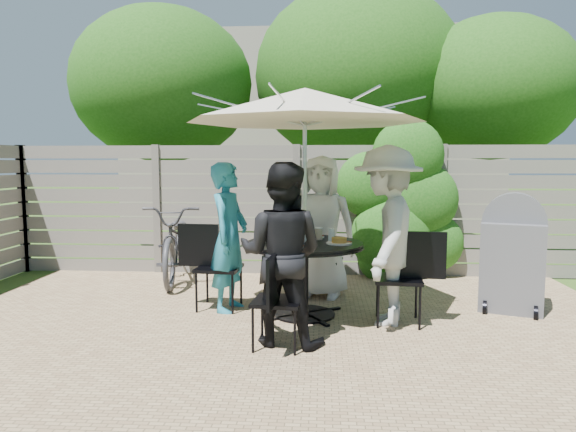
# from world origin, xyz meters

# --- Properties ---
(backyard_envelope) EXTENTS (60.00, 60.00, 5.00)m
(backyard_envelope) POSITION_xyz_m (0.09, 10.29, 2.61)
(backyard_envelope) COLOR #335119
(backyard_envelope) RESTS_ON ground
(patio_table) EXTENTS (1.42, 1.42, 0.79)m
(patio_table) POSITION_xyz_m (0.18, 1.02, 0.55)
(patio_table) COLOR black
(patio_table) RESTS_ON ground
(umbrella) EXTENTS (2.85, 2.85, 2.34)m
(umbrella) POSITION_xyz_m (0.18, 1.02, 2.17)
(umbrella) COLOR silver
(umbrella) RESTS_ON ground
(chair_back) EXTENTS (0.49, 0.65, 0.86)m
(chair_back) POSITION_xyz_m (0.38, 1.96, 0.26)
(chair_back) COLOR black
(chair_back) RESTS_ON ground
(person_back) EXTENTS (0.91, 0.69, 1.68)m
(person_back) POSITION_xyz_m (0.35, 1.83, 0.84)
(person_back) COLOR silver
(person_back) RESTS_ON ground
(chair_left) EXTENTS (0.69, 0.48, 0.94)m
(chair_left) POSITION_xyz_m (-0.76, 1.21, 0.28)
(chair_left) COLOR black
(chair_left) RESTS_ON ground
(person_left) EXTENTS (0.50, 0.65, 1.60)m
(person_left) POSITION_xyz_m (-0.63, 1.19, 0.80)
(person_left) COLOR teal
(person_left) RESTS_ON ground
(chair_front) EXTENTS (0.45, 0.63, 0.85)m
(chair_front) POSITION_xyz_m (-0.01, 0.07, 0.26)
(chair_front) COLOR black
(chair_front) RESTS_ON ground
(person_front) EXTENTS (0.89, 0.76, 1.61)m
(person_front) POSITION_xyz_m (0.01, 0.21, 0.80)
(person_front) COLOR black
(person_front) RESTS_ON ground
(chair_right) EXTENTS (0.69, 0.49, 0.94)m
(chair_right) POSITION_xyz_m (1.13, 0.82, 0.28)
(chair_right) COLOR black
(chair_right) RESTS_ON ground
(person_right) EXTENTS (0.88, 1.25, 1.77)m
(person_right) POSITION_xyz_m (1.00, 0.85, 0.88)
(person_right) COLOR #AFB1AC
(person_right) RESTS_ON ground
(plate_back) EXTENTS (0.26, 0.26, 0.06)m
(plate_back) POSITION_xyz_m (0.26, 1.37, 0.81)
(plate_back) COLOR white
(plate_back) RESTS_ON patio_table
(plate_left) EXTENTS (0.26, 0.26, 0.06)m
(plate_left) POSITION_xyz_m (-0.17, 1.09, 0.81)
(plate_left) COLOR white
(plate_left) RESTS_ON patio_table
(plate_front) EXTENTS (0.26, 0.26, 0.06)m
(plate_front) POSITION_xyz_m (0.11, 0.67, 0.81)
(plate_front) COLOR white
(plate_front) RESTS_ON patio_table
(plate_right) EXTENTS (0.26, 0.26, 0.06)m
(plate_right) POSITION_xyz_m (0.54, 0.94, 0.81)
(plate_right) COLOR white
(plate_right) RESTS_ON patio_table
(glass_back) EXTENTS (0.07, 0.07, 0.14)m
(glass_back) POSITION_xyz_m (0.13, 1.29, 0.86)
(glass_back) COLOR silver
(glass_back) RESTS_ON patio_table
(glass_left) EXTENTS (0.07, 0.07, 0.14)m
(glass_left) POSITION_xyz_m (-0.09, 0.97, 0.86)
(glass_left) COLOR silver
(glass_left) RESTS_ON patio_table
(glass_front) EXTENTS (0.07, 0.07, 0.14)m
(glass_front) POSITION_xyz_m (0.23, 0.74, 0.86)
(glass_front) COLOR silver
(glass_front) RESTS_ON patio_table
(glass_right) EXTENTS (0.07, 0.07, 0.14)m
(glass_right) POSITION_xyz_m (0.46, 1.07, 0.86)
(glass_right) COLOR silver
(glass_right) RESTS_ON patio_table
(syrup_jug) EXTENTS (0.09, 0.09, 0.16)m
(syrup_jug) POSITION_xyz_m (0.13, 1.08, 0.87)
(syrup_jug) COLOR #59280C
(syrup_jug) RESTS_ON patio_table
(coffee_cup) EXTENTS (0.08, 0.08, 0.12)m
(coffee_cup) POSITION_xyz_m (0.33, 1.21, 0.85)
(coffee_cup) COLOR #C6B293
(coffee_cup) RESTS_ON patio_table
(bicycle) EXTENTS (0.98, 2.08, 1.05)m
(bicycle) POSITION_xyz_m (-1.60, 2.60, 0.53)
(bicycle) COLOR #333338
(bicycle) RESTS_ON ground
(bbq_grill) EXTENTS (0.76, 0.67, 1.28)m
(bbq_grill) POSITION_xyz_m (2.39, 1.36, 0.59)
(bbq_grill) COLOR #4F4F53
(bbq_grill) RESTS_ON ground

